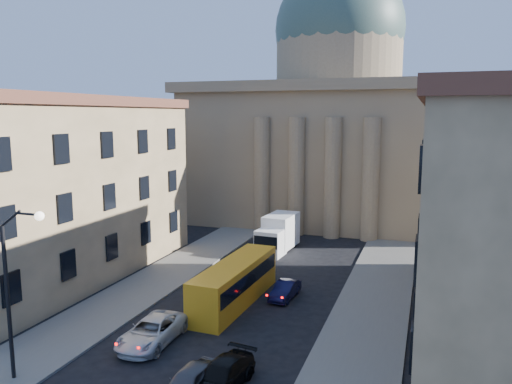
# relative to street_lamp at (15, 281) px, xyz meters

# --- Properties ---
(sidewalk_left) EXTENTS (5.00, 60.00, 0.15)m
(sidewalk_left) POSITION_rel_street_lamp_xyz_m (-1.53, 10.00, -5.21)
(sidewalk_left) COLOR #605D58
(sidewalk_left) RESTS_ON ground
(sidewalk_right) EXTENTS (5.00, 60.00, 0.15)m
(sidewalk_right) POSITION_rel_street_lamp_xyz_m (15.47, 10.00, -5.21)
(sidewalk_right) COLOR #605D58
(sidewalk_right) RESTS_ON ground
(church) EXTENTS (68.02, 28.76, 36.60)m
(church) POSITION_rel_street_lamp_xyz_m (6.97, 47.47, 6.59)
(church) COLOR #7E694D
(church) RESTS_ON ground
(building_left) EXTENTS (11.60, 26.60, 14.70)m
(building_left) POSITION_rel_street_lamp_xyz_m (-10.03, 14.00, 2.14)
(building_left) COLOR tan
(building_left) RESTS_ON ground
(street_lamp) EXTENTS (2.62, 0.44, 8.83)m
(street_lamp) POSITION_rel_street_lamp_xyz_m (0.00, 0.00, 0.00)
(street_lamp) COLOR black
(street_lamp) RESTS_ON ground
(car_left_mid) EXTENTS (2.59, 5.40, 1.48)m
(car_left_mid) POSITION_rel_street_lamp_xyz_m (3.92, 5.86, -4.54)
(car_left_mid) COLOR silver
(car_left_mid) RESTS_ON ground
(car_right_mid) EXTENTS (2.52, 4.92, 1.36)m
(car_right_mid) POSITION_rel_street_lamp_xyz_m (9.67, 2.66, -4.60)
(car_right_mid) COLOR black
(car_right_mid) RESTS_ON ground
(car_right_far) EXTENTS (2.17, 4.24, 1.38)m
(car_right_far) POSITION_rel_street_lamp_xyz_m (8.46, 1.69, -4.59)
(car_right_far) COLOR #45464A
(car_right_far) RESTS_ON ground
(car_right_distant) EXTENTS (1.57, 3.83, 1.23)m
(car_right_distant) POSITION_rel_street_lamp_xyz_m (9.26, 15.46, -4.67)
(car_right_distant) COLOR black
(car_right_distant) RESTS_ON ground
(city_bus) EXTENTS (2.81, 10.58, 2.96)m
(city_bus) POSITION_rel_street_lamp_xyz_m (6.17, 13.39, -3.70)
(city_bus) COLOR orange
(city_bus) RESTS_ON ground
(box_truck) EXTENTS (2.91, 6.45, 3.45)m
(box_truck) POSITION_rel_street_lamp_xyz_m (5.00, 27.73, -3.65)
(box_truck) COLOR white
(box_truck) RESTS_ON ground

